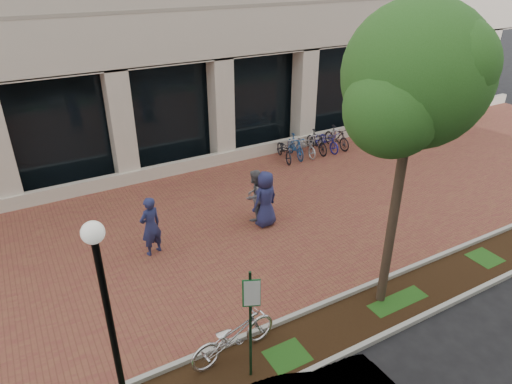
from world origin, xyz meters
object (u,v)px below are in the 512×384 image
locked_bicycle (233,335)px  pedestrian_mid (255,195)px  pedestrian_left (151,226)px  parking_sign (251,313)px  street_tree (415,85)px  bike_rack_cluster (311,144)px  bollard (334,140)px  pedestrian_right (266,199)px  lamppost (109,315)px

locked_bicycle → pedestrian_mid: bearing=-40.9°
pedestrian_left → parking_sign: bearing=75.9°
street_tree → bike_rack_cluster: (3.96, 8.57, -4.89)m
street_tree → bollard: size_ratio=7.00×
locked_bicycle → bollard: (9.07, 8.18, -0.03)m
locked_bicycle → pedestrian_right: (3.29, 4.27, 0.37)m
street_tree → bike_rack_cluster: 10.63m
parking_sign → street_tree: street_tree is taller
pedestrian_left → bike_rack_cluster: 9.16m
lamppost → pedestrian_left: 5.33m
locked_bicycle → pedestrian_right: 5.40m
locked_bicycle → pedestrian_left: pedestrian_left is taller
parking_sign → lamppost: size_ratio=0.63×
pedestrian_mid → bollard: (5.90, 3.43, -0.35)m
lamppost → street_tree: 7.07m
pedestrian_left → bollard: bearing=-176.5°
pedestrian_left → pedestrian_right: (3.59, -0.22, 0.02)m
lamppost → bike_rack_cluster: 13.58m
pedestrian_right → lamppost: bearing=25.2°
pedestrian_left → bike_rack_cluster: bearing=-172.8°
parking_sign → locked_bicycle: 1.29m
street_tree → locked_bicycle: 6.27m
street_tree → locked_bicycle: bearing=177.3°
pedestrian_right → locked_bicycle: bearing=39.1°
locked_bicycle → bike_rack_cluster: bearing=-50.7°
lamppost → pedestrian_mid: bearing=41.9°
bollard → street_tree: bearing=-121.1°
pedestrian_mid → pedestrian_right: (0.12, -0.48, 0.06)m
parking_sign → bollard: parking_sign is taller
pedestrian_right → bike_rack_cluster: size_ratio=0.52×
street_tree → pedestrian_right: 6.33m
street_tree → bike_rack_cluster: street_tree is taller
pedestrian_mid → bollard: bearing=-179.4°
parking_sign → lamppost: bearing=-166.3°
pedestrian_mid → bollard: size_ratio=1.71×
pedestrian_mid → bike_rack_cluster: bearing=-172.5°
parking_sign → pedestrian_left: 5.22m
pedestrian_left → pedestrian_mid: (3.47, 0.26, -0.04)m
lamppost → bollard: lamppost is taller
lamppost → pedestrian_left: bearing=66.3°
pedestrian_right → bollard: pedestrian_right is taller
parking_sign → pedestrian_right: size_ratio=1.42×
parking_sign → bollard: (9.02, 8.85, -1.13)m
street_tree → bollard: street_tree is taller
street_tree → parking_sign: bearing=-173.1°
lamppost → pedestrian_right: size_ratio=2.25×
parking_sign → bollard: 12.69m
lamppost → pedestrian_mid: size_ratio=2.40×
street_tree → bollard: (5.05, 8.37, -4.84)m
parking_sign → bike_rack_cluster: size_ratio=0.74×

